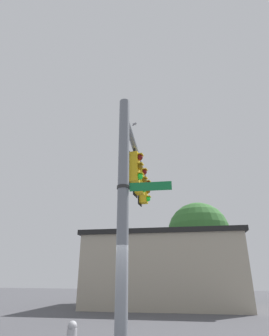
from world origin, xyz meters
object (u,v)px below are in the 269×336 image
object	(u,v)px
traffic_light_nearest_pole	(135,167)
street_name_sign	(136,187)
traffic_light_mid_inner	(140,181)
bird_flying	(135,124)
traffic_light_mid_outer	(144,191)

from	to	relation	value
traffic_light_nearest_pole	street_name_sign	size ratio (longest dim) A/B	0.95
traffic_light_mid_inner	bird_flying	world-z (taller)	bird_flying
traffic_light_nearest_pole	street_name_sign	distance (m)	2.39
street_name_sign	traffic_light_nearest_pole	bearing A→B (deg)	-163.28
traffic_light_mid_outer	street_name_sign	world-z (taller)	traffic_light_mid_outer
traffic_light_mid_inner	bird_flying	bearing A→B (deg)	-156.98
traffic_light_nearest_pole	traffic_light_mid_outer	xyz separation A→B (m)	(-2.77, -0.39, 0.00)
street_name_sign	bird_flying	xyz separation A→B (m)	(-4.94, -1.47, 4.97)
traffic_light_nearest_pole	traffic_light_mid_outer	bearing A→B (deg)	-171.96
street_name_sign	traffic_light_mid_inner	bearing A→B (deg)	-166.88
traffic_light_mid_inner	street_name_sign	distance (m)	3.63
traffic_light_mid_outer	bird_flying	world-z (taller)	bird_flying
traffic_light_mid_outer	traffic_light_nearest_pole	bearing A→B (deg)	8.04
traffic_light_mid_inner	traffic_light_mid_outer	distance (m)	1.40
traffic_light_mid_inner	bird_flying	distance (m)	4.05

